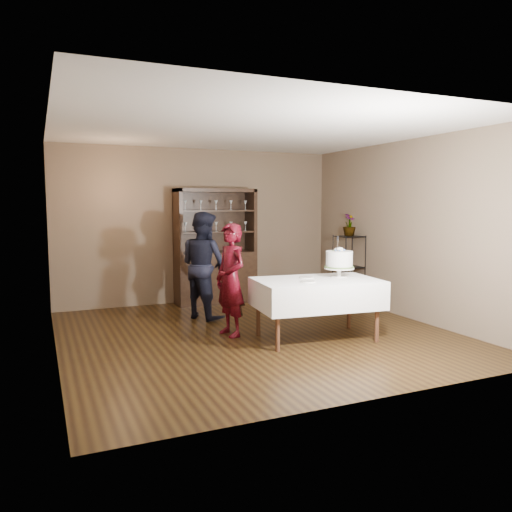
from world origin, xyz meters
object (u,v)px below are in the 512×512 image
object	(u,v)px
plant_etagere	(349,267)
cake_table	(317,293)
china_hutch	(215,265)
cake	(339,261)
man	(204,265)
potted_plant	(349,225)
woman	(231,280)

from	to	relation	value
plant_etagere	cake_table	distance (m)	2.42
china_hutch	cake	world-z (taller)	china_hutch
china_hutch	cake	distance (m)	2.86
plant_etagere	cake	size ratio (longest dim) A/B	2.21
cake_table	man	xyz separation A→B (m)	(-0.96, 1.73, 0.22)
china_hutch	cake_table	xyz separation A→B (m)	(0.41, -2.80, -0.07)
china_hutch	man	distance (m)	1.21
cake	potted_plant	distance (m)	2.17
man	cake	distance (m)	2.15
cake_table	woman	size ratio (longest dim) A/B	1.10
china_hutch	man	size ratio (longest dim) A/B	1.23
plant_etagere	potted_plant	xyz separation A→B (m)	(0.00, 0.01, 0.73)
china_hutch	woman	bearing A→B (deg)	-103.93
cake	woman	bearing A→B (deg)	157.33
plant_etagere	cake_table	bearing A→B (deg)	-133.83
plant_etagere	woman	distance (m)	2.86
cake	potted_plant	size ratio (longest dim) A/B	1.41
china_hutch	plant_etagere	bearing A→B (deg)	-26.83
cake_table	man	world-z (taller)	man
cake	cake_table	bearing A→B (deg)	-170.72
china_hutch	cake_table	size ratio (longest dim) A/B	1.21
woman	china_hutch	bearing A→B (deg)	153.53
china_hutch	potted_plant	size ratio (longest dim) A/B	5.21
china_hutch	potted_plant	bearing A→B (deg)	-26.63
plant_etagere	potted_plant	world-z (taller)	potted_plant
cake_table	potted_plant	size ratio (longest dim) A/B	4.29
man	potted_plant	bearing A→B (deg)	-114.93
cake_table	cake	world-z (taller)	cake
plant_etagere	cake	xyz separation A→B (m)	(-1.30, -1.68, 0.34)
china_hutch	man	world-z (taller)	china_hutch
potted_plant	woman	bearing A→B (deg)	-156.52
cake_table	potted_plant	world-z (taller)	potted_plant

